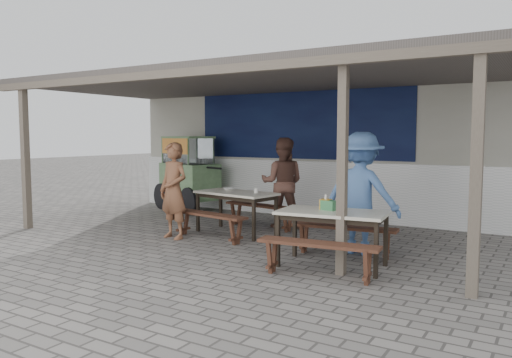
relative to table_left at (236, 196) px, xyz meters
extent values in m
plane|color=slate|center=(0.25, -0.62, -0.67)|extent=(60.00, 60.00, 0.00)
cube|color=#B3AFA1|center=(0.25, 2.98, 1.08)|extent=(9.00, 1.20, 3.50)
cube|color=white|center=(0.25, 2.35, -0.07)|extent=(9.00, 0.10, 1.20)
cube|color=#0F1C46|center=(0.05, 2.36, 1.38)|extent=(5.00, 0.03, 1.60)
cube|color=#4F4943|center=(0.25, 0.38, 2.08)|extent=(9.00, 4.20, 0.12)
cube|color=#6D6152|center=(0.25, -1.67, 1.98)|extent=(9.00, 0.12, 0.12)
cube|color=#6D6152|center=(-3.65, -1.62, 0.68)|extent=(0.12, 0.12, 2.70)
cube|color=#6D6152|center=(4.15, -1.62, 0.68)|extent=(0.12, 0.12, 2.70)
cube|color=#6D6152|center=(2.60, -1.52, 0.68)|extent=(0.11, 0.11, 2.70)
cube|color=silver|center=(0.00, 0.00, 0.06)|extent=(1.56, 0.94, 0.04)
cube|color=black|center=(0.00, 0.00, 0.00)|extent=(1.45, 0.82, 0.06)
cube|color=black|center=(-0.71, -0.19, -0.32)|extent=(0.05, 0.05, 0.71)
cube|color=black|center=(0.62, -0.40, -0.32)|extent=(0.05, 0.05, 0.71)
cube|color=black|center=(-0.62, 0.40, -0.32)|extent=(0.05, 0.05, 0.71)
cube|color=black|center=(0.71, 0.19, -0.32)|extent=(0.05, 0.05, 0.71)
cube|color=brown|center=(-0.11, -0.69, -0.24)|extent=(1.59, 0.52, 0.04)
cube|color=brown|center=(-0.73, -0.59, -0.47)|extent=(0.09, 0.28, 0.41)
cube|color=brown|center=(0.52, -0.79, -0.47)|extent=(0.09, 0.28, 0.41)
cube|color=brown|center=(0.11, 0.69, -0.24)|extent=(1.59, 0.52, 0.04)
cube|color=brown|center=(-0.52, 0.79, -0.47)|extent=(0.09, 0.28, 0.41)
cube|color=brown|center=(0.73, 0.59, -0.47)|extent=(0.09, 0.28, 0.41)
cube|color=silver|center=(2.35, -1.22, 0.06)|extent=(1.49, 0.92, 0.04)
cube|color=black|center=(2.35, -1.22, 0.00)|extent=(1.38, 0.81, 0.06)
cube|color=black|center=(1.74, -1.62, -0.32)|extent=(0.05, 0.05, 0.71)
cube|color=black|center=(3.03, -1.47, -0.32)|extent=(0.05, 0.05, 0.71)
cube|color=black|center=(1.67, -0.98, -0.32)|extent=(0.05, 0.05, 0.71)
cube|color=black|center=(2.96, -0.83, -0.32)|extent=(0.05, 0.05, 0.71)
cube|color=brown|center=(2.42, -1.84, -0.24)|extent=(1.54, 0.45, 0.04)
cube|color=brown|center=(1.81, -1.90, -0.47)|extent=(0.08, 0.28, 0.41)
cube|color=brown|center=(3.02, -1.77, -0.47)|extent=(0.08, 0.28, 0.41)
cube|color=brown|center=(2.28, -0.61, -0.24)|extent=(1.54, 0.45, 0.04)
cube|color=brown|center=(1.67, -0.68, -0.47)|extent=(0.08, 0.28, 0.41)
cube|color=brown|center=(2.89, -0.54, -0.47)|extent=(0.08, 0.28, 0.41)
cube|color=#6F9966|center=(-2.45, 1.73, 0.04)|extent=(1.66, 1.22, 0.77)
cube|color=#6F9966|center=(-2.45, 1.73, -0.36)|extent=(1.59, 1.16, 0.06)
cylinder|color=black|center=(-3.16, 1.54, -0.36)|extent=(0.60, 0.25, 0.62)
cylinder|color=black|center=(-2.02, 1.14, -0.36)|extent=(0.60, 0.25, 0.62)
cube|color=silver|center=(-2.51, 1.75, 0.73)|extent=(1.36, 1.02, 0.61)
cube|color=#6F9966|center=(-2.51, 1.75, 1.04)|extent=(1.42, 1.08, 0.04)
cube|color=#EA5837|center=(-2.62, 1.42, 0.84)|extent=(1.05, 0.38, 0.35)
cylinder|color=black|center=(-1.62, 1.45, 0.37)|extent=(0.74, 0.29, 0.04)
imported|color=brown|center=(-0.67, -0.90, 0.15)|extent=(0.65, 0.48, 1.64)
imported|color=brown|center=(0.42, 0.96, 0.18)|extent=(1.01, 0.90, 1.71)
imported|color=#4E75B4|center=(2.42, -0.30, 0.23)|extent=(1.18, 0.70, 1.80)
cube|color=gold|center=(2.21, -1.12, 0.15)|extent=(0.15, 0.15, 0.14)
cube|color=#357746|center=(2.28, -1.16, 0.14)|extent=(0.22, 0.17, 0.13)
cylinder|color=white|center=(0.37, 0.08, 0.12)|extent=(0.07, 0.07, 0.08)
imported|color=silver|center=(-0.26, 0.15, 0.10)|extent=(0.25, 0.25, 0.05)
camera|label=1|loc=(4.88, -7.35, 1.08)|focal=35.00mm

